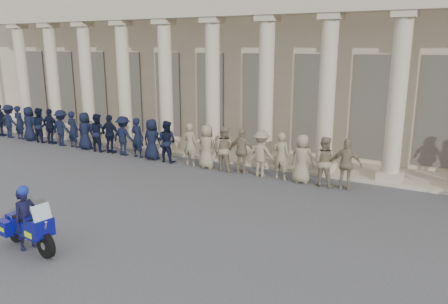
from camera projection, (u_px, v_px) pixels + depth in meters
ground at (114, 223)px, 12.91m from camera, size 90.00×90.00×0.00m
building at (294, 56)px, 24.36m from camera, size 40.00×12.50×9.00m
officer_rank at (131, 137)px, 20.44m from camera, size 20.88×0.71×1.88m
motorcycle at (29, 228)px, 11.08m from camera, size 2.14×0.97×1.38m
rider at (26, 217)px, 11.09m from camera, size 0.47×0.64×1.70m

